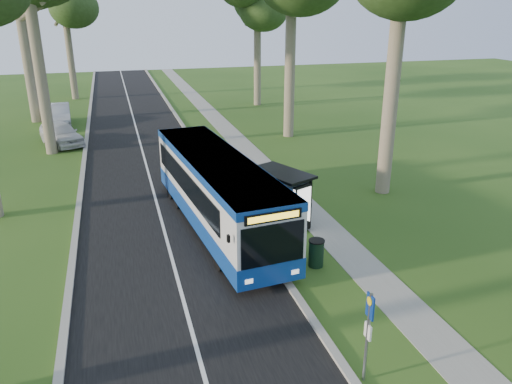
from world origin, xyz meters
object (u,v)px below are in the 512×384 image
litter_bin (316,253)px  car_silver (58,115)px  bus_stop_sign (368,327)px  car_white (61,134)px  bus (217,192)px  bus_shelter (287,190)px

litter_bin → car_silver: bearing=112.1°
bus_stop_sign → car_white: bus_stop_sign is taller
bus → bus_stop_sign: 10.11m
litter_bin → car_white: 22.38m
car_white → bus_stop_sign: bearing=-94.7°
bus → car_silver: bus is taller
bus_stop_sign → bus_shelter: size_ratio=0.81×
bus → car_silver: (-7.86, 21.66, -0.73)m
bus → bus_stop_sign: size_ratio=4.66×
bus_stop_sign → litter_bin: size_ratio=2.45×
bus_stop_sign → litter_bin: bearing=80.6°
bus_shelter → car_white: size_ratio=0.69×
bus_stop_sign → car_silver: size_ratio=0.49×
bus_shelter → car_silver: (-10.63, 22.46, -0.80)m
bus → bus_shelter: (2.77, -0.81, 0.07)m
car_silver → bus_shelter: bearing=-68.7°
car_white → car_silver: car_silver is taller
litter_bin → car_white: size_ratio=0.23×
litter_bin → car_silver: size_ratio=0.20×
bus_shelter → litter_bin: bus_shelter is taller
car_white → car_silver: bearing=72.5°
bus_stop_sign → litter_bin: 5.92m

